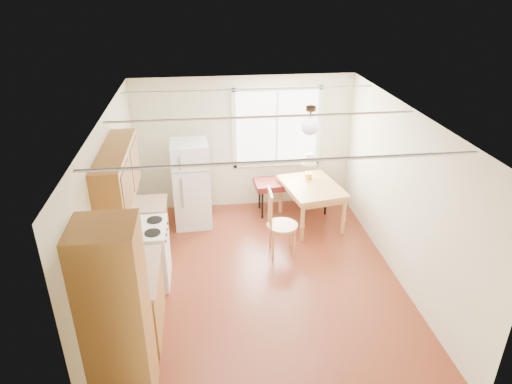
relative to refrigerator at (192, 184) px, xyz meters
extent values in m
cube|color=#571F12|center=(1.00, -1.85, -0.77)|extent=(4.60, 5.60, 0.12)
cube|color=white|center=(1.00, -1.85, 1.73)|extent=(4.60, 5.60, 0.12)
cube|color=beige|center=(1.00, 0.65, 0.48)|extent=(4.60, 0.10, 2.50)
cube|color=beige|center=(1.00, -4.35, 0.48)|extent=(4.60, 0.10, 2.50)
cube|color=beige|center=(-1.00, -1.85, 0.48)|extent=(0.10, 5.60, 2.50)
cube|color=beige|center=(3.00, -1.85, 0.48)|extent=(0.10, 5.60, 2.50)
cube|color=brown|center=(-0.70, -3.70, 0.28)|extent=(0.60, 0.60, 2.10)
cube|color=brown|center=(-0.70, -2.70, -0.34)|extent=(0.60, 1.10, 0.86)
cube|color=tan|center=(-0.69, -2.70, 0.11)|extent=(0.62, 1.14, 0.04)
cube|color=white|center=(-0.67, -1.65, -0.32)|extent=(0.65, 0.76, 0.90)
cube|color=brown|center=(-0.70, -0.90, -0.34)|extent=(0.60, 0.60, 0.86)
cube|color=brown|center=(-0.83, -2.00, 1.08)|extent=(0.33, 1.60, 0.70)
cube|color=white|center=(1.60, 0.64, 0.78)|extent=(1.50, 0.02, 1.35)
cylinder|color=#302215|center=(1.70, -1.45, 1.69)|extent=(0.14, 0.14, 0.06)
cylinder|color=#302215|center=(1.70, -1.45, 1.59)|extent=(0.03, 0.03, 0.16)
sphere|color=white|center=(1.70, -1.45, 1.45)|extent=(0.26, 0.26, 0.26)
cube|color=white|center=(0.00, 0.00, 0.00)|extent=(0.66, 0.66, 1.54)
cube|color=gray|center=(0.00, -0.32, 0.36)|extent=(0.64, 0.02, 0.02)
cube|color=gray|center=(-0.16, -0.33, 0.15)|extent=(0.03, 0.03, 0.93)
cube|color=#571714|center=(1.85, 0.22, -0.17)|extent=(1.44, 0.60, 0.11)
cylinder|color=black|center=(1.26, 0.02, -0.50)|extent=(0.04, 0.04, 0.55)
cylinder|color=black|center=(2.45, 0.02, -0.50)|extent=(0.04, 0.04, 0.55)
cylinder|color=black|center=(1.26, 0.42, -0.50)|extent=(0.04, 0.04, 0.55)
cylinder|color=black|center=(2.45, 0.42, -0.50)|extent=(0.04, 0.04, 0.55)
cube|color=#B37F44|center=(2.09, -0.25, -0.05)|extent=(1.10, 1.34, 0.06)
cube|color=#B37F44|center=(2.09, -0.25, -0.13)|extent=(0.98, 1.23, 0.10)
cylinder|color=#B37F44|center=(1.81, -0.84, -0.43)|extent=(0.07, 0.07, 0.69)
cylinder|color=#B37F44|center=(2.56, -0.70, -0.43)|extent=(0.07, 0.07, 0.69)
cylinder|color=#B37F44|center=(1.63, 0.21, -0.43)|extent=(0.07, 0.07, 0.69)
cylinder|color=#B37F44|center=(2.37, 0.34, -0.43)|extent=(0.07, 0.07, 0.69)
cylinder|color=#B37F44|center=(1.41, -1.17, -0.27)|extent=(0.49, 0.49, 0.05)
cylinder|color=#B37F44|center=(1.24, -1.33, -0.52)|extent=(0.04, 0.04, 0.50)
cylinder|color=#B37F44|center=(1.57, -1.34, -0.52)|extent=(0.04, 0.04, 0.50)
cylinder|color=#B37F44|center=(1.25, -1.00, -0.52)|extent=(0.04, 0.04, 0.50)
cylinder|color=#B37F44|center=(1.58, -1.00, -0.52)|extent=(0.04, 0.04, 0.50)
cylinder|color=#C18D3E|center=(2.10, 0.04, 0.03)|extent=(0.13, 0.13, 0.11)
cylinder|color=#C18D3E|center=(2.10, 0.04, 0.18)|extent=(0.02, 0.02, 0.19)
cone|color=silver|center=(2.10, 0.04, 0.37)|extent=(0.28, 0.28, 0.19)
cube|color=black|center=(-0.72, -3.15, 0.17)|extent=(0.23, 0.26, 0.08)
cube|color=black|center=(-0.72, -3.24, 0.35)|extent=(0.19, 0.11, 0.28)
cylinder|color=black|center=(-0.72, -3.10, 0.27)|extent=(0.14, 0.14, 0.12)
cylinder|color=red|center=(-0.78, -2.84, 0.21)|extent=(0.12, 0.12, 0.17)
sphere|color=red|center=(-0.78, -2.84, 0.33)|extent=(0.06, 0.06, 0.06)
camera|label=1|loc=(0.22, -7.32, 3.33)|focal=32.00mm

